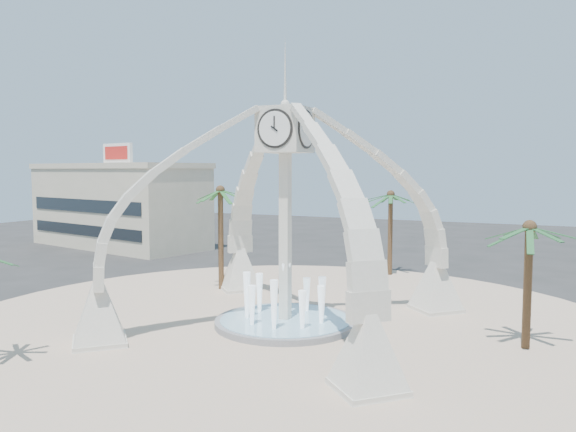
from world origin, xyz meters
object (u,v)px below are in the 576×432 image
at_px(palm_east, 530,229).
at_px(clock_tower, 285,212).
at_px(fountain, 285,321).
at_px(palm_west, 220,192).
at_px(palm_north, 391,196).

bearing_deg(palm_east, clock_tower, -173.58).
relative_size(fountain, palm_east, 1.16).
relative_size(palm_east, palm_west, 0.84).
height_order(palm_east, palm_north, palm_north).
bearing_deg(palm_north, palm_west, -131.91).
distance_m(fountain, palm_west, 12.95).
height_order(clock_tower, palm_east, clock_tower).
bearing_deg(fountain, palm_east, 6.41).
relative_size(clock_tower, palm_east, 2.61).
xyz_separation_m(fountain, palm_east, (12.53, 1.41, 5.70)).
relative_size(palm_west, palm_north, 1.07).
xyz_separation_m(palm_east, palm_north, (-11.28, 16.29, 0.72)).
bearing_deg(clock_tower, fountain, 90.00).
bearing_deg(palm_east, palm_north, 124.70).
bearing_deg(palm_east, palm_west, 165.66).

